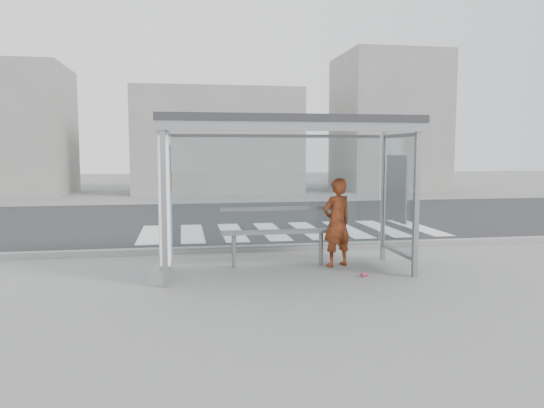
{
  "coord_description": "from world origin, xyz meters",
  "views": [
    {
      "loc": [
        -1.73,
        -8.7,
        2.06
      ],
      "look_at": [
        -0.21,
        0.2,
        1.15
      ],
      "focal_mm": 35.0,
      "sensor_mm": 36.0,
      "label": 1
    }
  ],
  "objects_px": {
    "bus_shelter": "(264,155)",
    "bench": "(278,232)",
    "person": "(337,222)",
    "soda_can": "(364,275)"
  },
  "relations": [
    {
      "from": "bench",
      "to": "soda_can",
      "type": "xyz_separation_m",
      "value": [
        1.25,
        -1.05,
        -0.58
      ]
    },
    {
      "from": "bus_shelter",
      "to": "person",
      "type": "height_order",
      "value": "bus_shelter"
    },
    {
      "from": "person",
      "to": "soda_can",
      "type": "relative_size",
      "value": 12.73
    },
    {
      "from": "bench",
      "to": "person",
      "type": "bearing_deg",
      "value": -10.64
    },
    {
      "from": "bench",
      "to": "soda_can",
      "type": "height_order",
      "value": "bench"
    },
    {
      "from": "person",
      "to": "soda_can",
      "type": "bearing_deg",
      "value": 84.23
    },
    {
      "from": "bus_shelter",
      "to": "soda_can",
      "type": "relative_size",
      "value": 34.28
    },
    {
      "from": "person",
      "to": "soda_can",
      "type": "xyz_separation_m",
      "value": [
        0.22,
        -0.85,
        -0.76
      ]
    },
    {
      "from": "bus_shelter",
      "to": "bench",
      "type": "distance_m",
      "value": 1.47
    },
    {
      "from": "bus_shelter",
      "to": "bench",
      "type": "relative_size",
      "value": 2.09
    }
  ]
}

